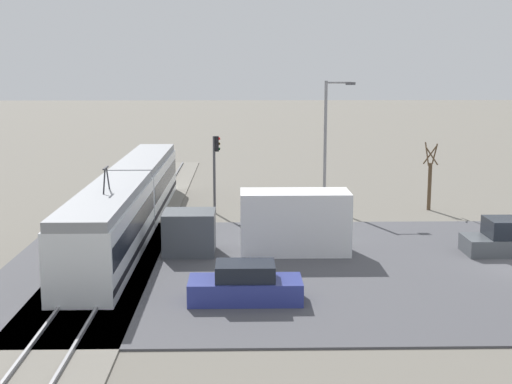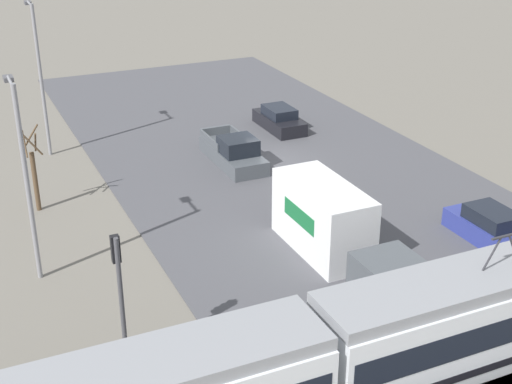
{
  "view_description": "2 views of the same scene",
  "coord_description": "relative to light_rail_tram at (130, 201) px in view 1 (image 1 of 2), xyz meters",
  "views": [
    {
      "loc": [
        -31.49,
        12.9,
        9.19
      ],
      "look_at": [
        5.37,
        12.11,
        2.62
      ],
      "focal_mm": 50.0,
      "sensor_mm": 36.0,
      "label": 1
    },
    {
      "loc": [
        16.74,
        34.32,
        15.32
      ],
      "look_at": [
        4.68,
        7.9,
        2.26
      ],
      "focal_mm": 50.0,
      "sensor_mm": 36.0,
      "label": 2
    }
  ],
  "objects": [
    {
      "name": "rail_bed",
      "position": [
        -7.66,
        0.0,
        -1.67
      ],
      "size": [
        71.97,
        4.4,
        0.22
      ],
      "color": "gray",
      "rests_on": "ground"
    },
    {
      "name": "traffic_light_pole",
      "position": [
        4.89,
        -4.61,
        1.45
      ],
      "size": [
        0.28,
        0.47,
        4.87
      ],
      "color": "#47474C",
      "rests_on": "ground"
    },
    {
      "name": "light_rail_tram",
      "position": [
        0.0,
        0.0,
        0.0
      ],
      "size": [
        26.65,
        2.73,
        4.52
      ],
      "color": "white",
      "rests_on": "ground"
    },
    {
      "name": "box_truck",
      "position": [
        -5.09,
        -7.58,
        -0.23
      ],
      "size": [
        2.35,
        9.1,
        3.07
      ],
      "color": "#4C5156",
      "rests_on": "ground"
    },
    {
      "name": "street_tree",
      "position": [
        5.64,
        -18.3,
        0.25
      ],
      "size": [
        1.03,
        0.86,
        4.34
      ],
      "color": "brown",
      "rests_on": "ground"
    },
    {
      "name": "sedan_car_1",
      "position": [
        -12.37,
        -6.34,
        -1.01
      ],
      "size": [
        1.87,
        4.44,
        1.54
      ],
      "color": "navy",
      "rests_on": "ground"
    },
    {
      "name": "street_lamp_near_crossing",
      "position": [
        6.64,
        -11.85,
        3.02
      ],
      "size": [
        0.36,
        1.95,
        8.23
      ],
      "color": "gray",
      "rests_on": "ground"
    }
  ]
}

